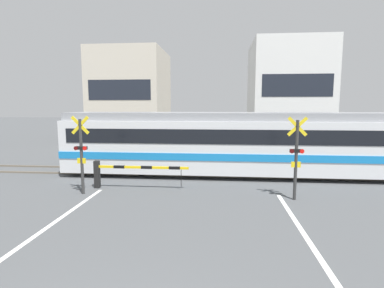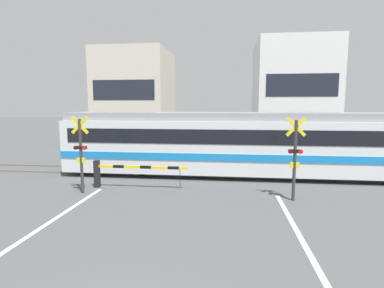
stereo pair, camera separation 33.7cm
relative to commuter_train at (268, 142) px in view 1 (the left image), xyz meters
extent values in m
cube|color=#6B6051|center=(-3.52, -0.72, -1.56)|extent=(50.00, 0.10, 0.08)
cube|color=#6B6051|center=(-3.52, 0.72, -1.56)|extent=(50.00, 0.10, 0.08)
cube|color=silver|center=(0.00, 0.00, -0.18)|extent=(19.16, 2.95, 2.38)
cube|color=gray|center=(0.00, 0.00, 1.20)|extent=(18.97, 2.60, 0.36)
cube|color=#197AC6|center=(0.00, 0.00, -0.53)|extent=(19.18, 3.01, 0.32)
cube|color=black|center=(0.00, 0.00, 0.36)|extent=(18.39, 3.00, 0.64)
cube|color=black|center=(-9.59, 0.00, 0.36)|extent=(0.03, 2.07, 0.80)
cylinder|color=black|center=(-5.94, -0.72, -1.22)|extent=(0.76, 0.12, 0.76)
cylinder|color=black|center=(-5.94, 0.72, -1.22)|extent=(0.76, 0.12, 0.76)
cube|color=black|center=(-7.18, -2.96, -1.05)|extent=(0.20, 0.20, 1.10)
cube|color=yellow|center=(-5.33, -2.96, -0.72)|extent=(3.70, 0.09, 0.09)
cube|color=black|center=(-6.26, -2.96, -0.72)|extent=(0.44, 0.10, 0.10)
cube|color=black|center=(-5.15, -2.96, -0.72)|extent=(0.44, 0.10, 0.10)
cube|color=black|center=(-4.04, -2.96, -0.72)|extent=(0.44, 0.10, 0.10)
cylinder|color=black|center=(-3.78, -2.96, -1.12)|extent=(0.02, 0.02, 0.70)
cube|color=black|center=(0.15, 2.80, -1.05)|extent=(0.20, 0.20, 1.10)
cube|color=yellow|center=(-1.70, 2.80, -0.72)|extent=(3.70, 0.09, 0.09)
cube|color=black|center=(-0.78, 2.80, -0.72)|extent=(0.44, 0.10, 0.10)
cube|color=black|center=(-1.88, 2.80, -0.72)|extent=(0.44, 0.10, 0.10)
cube|color=black|center=(-2.99, 2.80, -0.72)|extent=(0.44, 0.10, 0.10)
cylinder|color=black|center=(-3.25, 2.80, -1.12)|extent=(0.02, 0.02, 0.70)
cylinder|color=#333333|center=(-7.38, -3.81, -0.19)|extent=(0.11, 0.11, 2.80)
cube|color=yellow|center=(-7.38, -3.81, 0.98)|extent=(0.68, 0.04, 0.68)
cube|color=yellow|center=(-7.38, -3.81, 0.98)|extent=(0.68, 0.04, 0.68)
cube|color=black|center=(-7.38, -3.81, 0.14)|extent=(0.44, 0.12, 0.12)
cylinder|color=#4C0C0C|center=(-7.55, -3.89, 0.14)|extent=(0.15, 0.03, 0.15)
cylinder|color=red|center=(-7.21, -3.89, 0.14)|extent=(0.15, 0.03, 0.15)
cube|color=yellow|center=(-7.38, -3.83, -0.33)|extent=(0.32, 0.03, 0.20)
cylinder|color=#333333|center=(0.35, -3.81, -0.19)|extent=(0.11, 0.11, 2.80)
cube|color=yellow|center=(0.35, -3.81, 0.98)|extent=(0.68, 0.04, 0.68)
cube|color=yellow|center=(0.35, -3.81, 0.98)|extent=(0.68, 0.04, 0.68)
cube|color=black|center=(0.35, -3.81, 0.14)|extent=(0.44, 0.12, 0.12)
cylinder|color=#4C0C0C|center=(0.18, -3.89, 0.14)|extent=(0.15, 0.03, 0.15)
cylinder|color=red|center=(0.52, -3.89, 0.14)|extent=(0.15, 0.03, 0.15)
cube|color=yellow|center=(0.35, -3.83, -0.33)|extent=(0.32, 0.03, 0.20)
cylinder|color=brown|center=(-5.07, 5.79, -1.17)|extent=(0.13, 0.13, 0.85)
cylinder|color=brown|center=(-4.93, 5.79, -1.17)|extent=(0.13, 0.13, 0.85)
cube|color=navy|center=(-5.00, 5.79, -0.41)|extent=(0.38, 0.22, 0.67)
sphere|color=tan|center=(-5.00, 5.79, 0.05)|extent=(0.23, 0.23, 0.23)
cube|color=beige|center=(-10.72, 13.96, 2.61)|extent=(6.38, 7.06, 8.40)
cube|color=#1E232D|center=(-10.72, 10.41, 3.03)|extent=(5.36, 0.03, 1.68)
cube|color=white|center=(3.78, 13.96, 2.86)|extent=(6.57, 7.06, 8.92)
cube|color=#1E232D|center=(3.78, 10.41, 3.31)|extent=(5.51, 0.03, 1.78)
camera|label=1|loc=(-2.29, -14.31, 1.68)|focal=28.00mm
camera|label=2|loc=(-1.96, -14.27, 1.68)|focal=28.00mm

